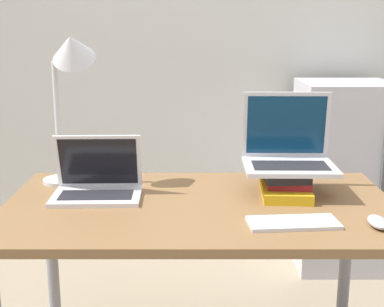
# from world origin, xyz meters

# --- Properties ---
(wall_back) EXTENTS (8.00, 0.05, 2.70)m
(wall_back) POSITION_xyz_m (0.00, 1.84, 1.35)
(wall_back) COLOR silver
(wall_back) RESTS_ON ground_plane
(desk) EXTENTS (1.37, 0.78, 0.73)m
(desk) POSITION_xyz_m (0.00, 0.39, 0.65)
(desk) COLOR brown
(desk) RESTS_ON ground_plane
(laptop_left) EXTENTS (0.32, 0.23, 0.22)m
(laptop_left) POSITION_xyz_m (-0.37, 0.47, 0.78)
(laptop_left) COLOR silver
(laptop_left) RESTS_ON desk
(book_stack) EXTENTS (0.19, 0.28, 0.10)m
(book_stack) POSITION_xyz_m (0.31, 0.50, 0.78)
(book_stack) COLOR gold
(book_stack) RESTS_ON desk
(laptop_on_books) EXTENTS (0.33, 0.26, 0.27)m
(laptop_on_books) POSITION_xyz_m (0.33, 0.54, 0.88)
(laptop_on_books) COLOR silver
(laptop_on_books) RESTS_ON book_stack
(wireless_keyboard) EXTENTS (0.29, 0.14, 0.01)m
(wireless_keyboard) POSITION_xyz_m (0.29, 0.19, 0.74)
(wireless_keyboard) COLOR silver
(wireless_keyboard) RESTS_ON desk
(mouse) EXTENTS (0.06, 0.11, 0.03)m
(mouse) POSITION_xyz_m (0.55, 0.17, 0.75)
(mouse) COLOR #B2B2B7
(mouse) RESTS_ON desk
(desk_lamp) EXTENTS (0.23, 0.20, 0.61)m
(desk_lamp) POSITION_xyz_m (-0.48, 0.61, 1.19)
(desk_lamp) COLOR silver
(desk_lamp) RESTS_ON desk
(mini_fridge) EXTENTS (0.49, 0.48, 1.04)m
(mini_fridge) POSITION_xyz_m (0.81, 1.49, 0.52)
(mini_fridge) COLOR silver
(mini_fridge) RESTS_ON ground_plane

